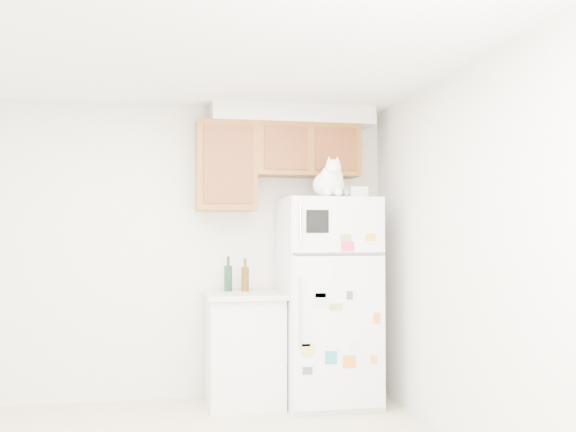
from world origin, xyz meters
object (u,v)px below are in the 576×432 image
object	(u,v)px
storage_box_back	(341,193)
storage_box_front	(357,192)
refrigerator	(328,300)
bottle_green	(228,274)
base_counter	(244,348)
bottle_amber	(245,275)
cat	(330,182)

from	to	relation	value
storage_box_back	storage_box_front	distance (m)	0.20
refrigerator	bottle_green	world-z (taller)	refrigerator
base_counter	bottle_amber	bearing A→B (deg)	80.55
base_counter	storage_box_front	size ratio (longest dim) A/B	6.13
refrigerator	base_counter	distance (m)	0.79
refrigerator	storage_box_front	bearing A→B (deg)	-34.24
base_counter	bottle_amber	distance (m)	0.61
storage_box_back	storage_box_front	bearing A→B (deg)	-57.31
refrigerator	bottle_amber	xyz separation A→B (m)	(-0.67, 0.22, 0.21)
base_counter	bottle_green	bearing A→B (deg)	125.37
storage_box_front	bottle_green	size ratio (longest dim) A/B	0.51
bottle_green	bottle_amber	bearing A→B (deg)	-10.02
base_counter	storage_box_front	bearing A→B (deg)	-13.60
base_counter	storage_box_back	world-z (taller)	storage_box_back
storage_box_front	bottle_amber	size ratio (longest dim) A/B	0.54
storage_box_front	cat	bearing A→B (deg)	-165.44
base_counter	bottle_green	xyz separation A→B (m)	(-0.12, 0.17, 0.60)
storage_box_front	base_counter	bearing A→B (deg)	161.86
base_counter	storage_box_front	distance (m)	1.58
refrigerator	base_counter	xyz separation A→B (m)	(-0.69, 0.07, -0.39)
bottle_green	base_counter	bearing A→B (deg)	-54.63
base_counter	storage_box_back	xyz separation A→B (m)	(0.81, -0.04, 1.29)
cat	storage_box_front	world-z (taller)	cat
cat	bottle_amber	xyz separation A→B (m)	(-0.62, 0.45, -0.76)
cat	refrigerator	bearing A→B (deg)	79.68
storage_box_back	bottle_green	xyz separation A→B (m)	(-0.93, 0.21, -0.68)
refrigerator	storage_box_back	size ratio (longest dim) A/B	9.44
base_counter	bottle_green	distance (m)	0.64
cat	base_counter	bearing A→B (deg)	154.67
storage_box_back	bottle_green	world-z (taller)	storage_box_back
base_counter	cat	distance (m)	1.53
refrigerator	storage_box_back	xyz separation A→B (m)	(0.12, 0.03, 0.90)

